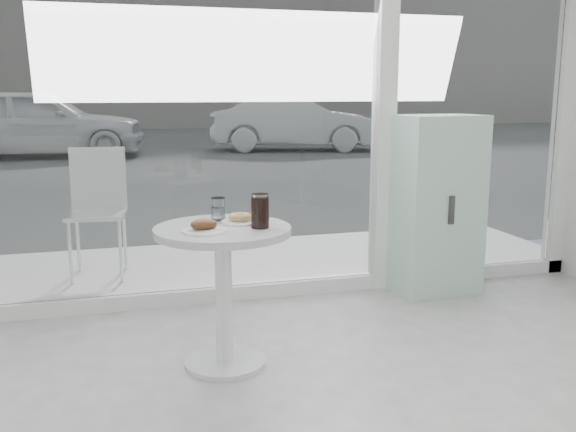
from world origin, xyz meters
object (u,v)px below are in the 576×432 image
object	(u,v)px
car_silver	(295,123)
cola_glass	(260,212)
plate_fritter	(205,227)
water_tumbler_b	(219,209)
car_white	(39,122)
water_tumbler_a	(218,210)
mint_cabinet	(437,205)
patio_chair	(98,204)
main_table	(223,267)
plate_donut	(240,219)

from	to	relation	value
car_silver	cola_glass	bearing A→B (deg)	176.83
car_silver	plate_fritter	bearing A→B (deg)	175.60
water_tumbler_b	plate_fritter	bearing A→B (deg)	-111.47
car_white	water_tumbler_a	bearing A→B (deg)	-166.19
mint_cabinet	patio_chair	xyz separation A→B (m)	(-2.38, 0.98, -0.04)
plate_fritter	water_tumbler_b	distance (m)	0.36
patio_chair	cola_glass	world-z (taller)	patio_chair
patio_chair	plate_fritter	bearing A→B (deg)	-67.66
main_table	plate_fritter	world-z (taller)	plate_fritter
water_tumbler_b	plate_donut	bearing A→B (deg)	-62.80
car_silver	plate_fritter	world-z (taller)	car_silver
main_table	patio_chair	xyz separation A→B (m)	(-0.65, 1.86, 0.06)
plate_fritter	mint_cabinet	bearing A→B (deg)	27.83
patio_chair	car_silver	distance (m)	11.17
water_tumbler_a	cola_glass	xyz separation A→B (m)	(0.18, -0.26, 0.03)
car_white	cola_glass	xyz separation A→B (m)	(2.13, -12.07, 0.08)
plate_fritter	cola_glass	distance (m)	0.30
patio_chair	main_table	bearing A→B (deg)	-63.89
patio_chair	water_tumbler_b	distance (m)	1.76
main_table	plate_donut	size ratio (longest dim) A/B	3.69
car_white	cola_glass	distance (m)	12.26
main_table	car_silver	distance (m)	12.67
water_tumbler_a	car_white	bearing A→B (deg)	99.39
main_table	cola_glass	distance (m)	0.37
plate_donut	water_tumbler_a	bearing A→B (deg)	132.69
plate_donut	cola_glass	xyz separation A→B (m)	(0.07, -0.15, 0.07)
mint_cabinet	water_tumbler_a	bearing A→B (deg)	-162.63
plate_fritter	water_tumbler_a	bearing A→B (deg)	67.07
cola_glass	car_white	bearing A→B (deg)	100.01
patio_chair	car_silver	size ratio (longest dim) A/B	0.24
patio_chair	plate_fritter	xyz separation A→B (m)	(0.54, -1.95, 0.19)
water_tumbler_a	plate_donut	bearing A→B (deg)	-47.31
mint_cabinet	car_silver	distance (m)	11.37
plate_fritter	water_tumbler_b	xyz separation A→B (m)	(0.13, 0.34, 0.03)
water_tumbler_b	car_silver	bearing A→B (deg)	71.50
car_silver	plate_fritter	distance (m)	12.79
main_table	water_tumbler_a	xyz separation A→B (m)	(0.01, 0.18, 0.27)
patio_chair	plate_donut	size ratio (longest dim) A/B	4.73
car_silver	water_tumbler_b	size ratio (longest dim) A/B	34.97
plate_fritter	patio_chair	bearing A→B (deg)	105.44
plate_fritter	car_white	bearing A→B (deg)	98.64
plate_donut	water_tumbler_b	world-z (taller)	water_tumbler_b
car_white	car_silver	distance (m)	5.91
mint_cabinet	cola_glass	bearing A→B (deg)	-152.98
main_table	patio_chair	distance (m)	1.97
patio_chair	water_tumbler_b	bearing A→B (deg)	-60.54
main_table	water_tumbler_a	size ratio (longest dim) A/B	6.17
car_white	water_tumbler_a	xyz separation A→B (m)	(1.95, -11.81, 0.05)
car_white	car_silver	xyz separation A→B (m)	(5.91, 0.04, -0.10)
main_table	cola_glass	bearing A→B (deg)	-22.39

